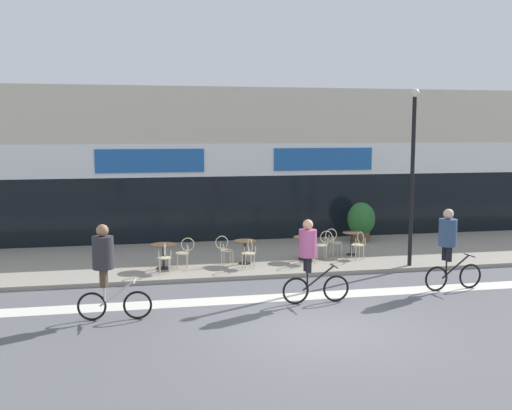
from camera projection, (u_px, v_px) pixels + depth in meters
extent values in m
plane|color=#5B5B60|center=(319.00, 330.00, 12.68)|extent=(120.00, 120.00, 0.00)
cube|color=gray|center=(254.00, 257.00, 19.73)|extent=(40.00, 5.50, 0.12)
cube|color=beige|center=(231.00, 163.00, 24.00)|extent=(40.00, 4.00, 5.78)
cube|color=black|center=(239.00, 208.00, 22.28)|extent=(38.80, 0.10, 2.40)
cube|color=white|center=(239.00, 160.00, 22.07)|extent=(39.20, 0.14, 1.20)
cube|color=#1E56A3|center=(150.00, 161.00, 21.38)|extent=(3.86, 0.08, 0.84)
cube|color=#1E56A3|center=(323.00, 159.00, 22.64)|extent=(3.86, 0.08, 0.84)
cube|color=silver|center=(289.00, 297.00, 15.17)|extent=(36.00, 0.70, 0.01)
cylinder|color=black|center=(164.00, 268.00, 17.82)|extent=(0.43, 0.43, 0.02)
cylinder|color=black|center=(164.00, 257.00, 17.77)|extent=(0.07, 0.07, 0.70)
cylinder|color=#4C3823|center=(163.00, 245.00, 17.73)|extent=(0.78, 0.78, 0.02)
cylinder|color=black|center=(245.00, 263.00, 18.44)|extent=(0.38, 0.38, 0.02)
cylinder|color=black|center=(245.00, 253.00, 18.40)|extent=(0.07, 0.07, 0.70)
cylinder|color=#4C3823|center=(245.00, 241.00, 18.35)|extent=(0.69, 0.69, 0.02)
cylinder|color=black|center=(304.00, 259.00, 19.06)|extent=(0.38, 0.38, 0.02)
cylinder|color=black|center=(304.00, 248.00, 19.01)|extent=(0.07, 0.07, 0.70)
cylinder|color=#4C3823|center=(304.00, 237.00, 18.97)|extent=(0.70, 0.70, 0.02)
cylinder|color=black|center=(351.00, 254.00, 19.75)|extent=(0.34, 0.34, 0.02)
cylinder|color=black|center=(352.00, 244.00, 19.70)|extent=(0.07, 0.07, 0.73)
cylinder|color=#4C3823|center=(352.00, 233.00, 19.66)|extent=(0.62, 0.62, 0.02)
cylinder|color=beige|center=(164.00, 258.00, 17.23)|extent=(0.42, 0.42, 0.03)
cylinder|color=beige|center=(159.00, 265.00, 17.36)|extent=(0.03, 0.03, 0.42)
cylinder|color=beige|center=(169.00, 264.00, 17.43)|extent=(0.03, 0.03, 0.42)
cylinder|color=beige|center=(160.00, 267.00, 17.09)|extent=(0.03, 0.03, 0.42)
cylinder|color=beige|center=(170.00, 266.00, 17.16)|extent=(0.03, 0.03, 0.42)
torus|color=beige|center=(165.00, 250.00, 17.03)|extent=(0.05, 0.41, 0.41)
cylinder|color=beige|center=(159.00, 255.00, 17.01)|extent=(0.03, 0.03, 0.23)
cylinder|color=beige|center=(171.00, 254.00, 17.09)|extent=(0.03, 0.03, 0.23)
cylinder|color=beige|center=(182.00, 253.00, 17.87)|extent=(0.41, 0.41, 0.03)
cylinder|color=beige|center=(178.00, 262.00, 17.74)|extent=(0.03, 0.03, 0.42)
cylinder|color=beige|center=(177.00, 260.00, 18.01)|extent=(0.03, 0.03, 0.42)
cylinder|color=beige|center=(187.00, 261.00, 17.79)|extent=(0.03, 0.03, 0.42)
cylinder|color=beige|center=(187.00, 259.00, 18.06)|extent=(0.03, 0.03, 0.42)
torus|color=beige|center=(188.00, 244.00, 17.87)|extent=(0.41, 0.04, 0.41)
cylinder|color=beige|center=(188.00, 250.00, 17.72)|extent=(0.03, 0.03, 0.23)
cylinder|color=beige|center=(187.00, 248.00, 18.05)|extent=(0.03, 0.03, 0.23)
cylinder|color=beige|center=(248.00, 253.00, 17.85)|extent=(0.45, 0.45, 0.03)
cylinder|color=beige|center=(242.00, 260.00, 17.96)|extent=(0.03, 0.03, 0.42)
cylinder|color=beige|center=(251.00, 259.00, 18.06)|extent=(0.03, 0.03, 0.42)
cylinder|color=beige|center=(245.00, 262.00, 17.70)|extent=(0.03, 0.03, 0.42)
cylinder|color=beige|center=(254.00, 261.00, 17.80)|extent=(0.03, 0.03, 0.42)
torus|color=beige|center=(250.00, 246.00, 17.66)|extent=(0.09, 0.41, 0.41)
cylinder|color=beige|center=(245.00, 251.00, 17.62)|extent=(0.03, 0.03, 0.23)
cylinder|color=beige|center=(255.00, 250.00, 17.74)|extent=(0.03, 0.03, 0.23)
cylinder|color=beige|center=(227.00, 250.00, 18.28)|extent=(0.45, 0.45, 0.03)
cylinder|color=beige|center=(230.00, 256.00, 18.48)|extent=(0.03, 0.03, 0.42)
cylinder|color=beige|center=(233.00, 258.00, 18.22)|extent=(0.03, 0.03, 0.42)
cylinder|color=beige|center=(222.00, 257.00, 18.40)|extent=(0.03, 0.03, 0.42)
cylinder|color=beige|center=(224.00, 259.00, 18.13)|extent=(0.03, 0.03, 0.42)
torus|color=beige|center=(222.00, 242.00, 18.19)|extent=(0.41, 0.08, 0.41)
cylinder|color=beige|center=(220.00, 246.00, 18.37)|extent=(0.03, 0.03, 0.23)
cylinder|color=beige|center=(223.00, 248.00, 18.05)|extent=(0.03, 0.03, 0.23)
cylinder|color=beige|center=(309.00, 249.00, 18.47)|extent=(0.44, 0.44, 0.03)
cylinder|color=beige|center=(304.00, 256.00, 18.62)|extent=(0.03, 0.03, 0.42)
cylinder|color=beige|center=(313.00, 255.00, 18.64)|extent=(0.03, 0.03, 0.42)
cylinder|color=beige|center=(305.00, 257.00, 18.35)|extent=(0.03, 0.03, 0.42)
cylinder|color=beige|center=(314.00, 257.00, 18.37)|extent=(0.03, 0.03, 0.42)
torus|color=beige|center=(310.00, 242.00, 18.27)|extent=(0.08, 0.41, 0.41)
cylinder|color=beige|center=(305.00, 246.00, 18.27)|extent=(0.03, 0.03, 0.23)
cylinder|color=beige|center=(316.00, 246.00, 18.30)|extent=(0.03, 0.03, 0.23)
cylinder|color=beige|center=(321.00, 245.00, 19.11)|extent=(0.43, 0.43, 0.03)
cylinder|color=beige|center=(318.00, 253.00, 18.98)|extent=(0.03, 0.03, 0.42)
cylinder|color=beige|center=(316.00, 251.00, 19.26)|extent=(0.03, 0.03, 0.42)
cylinder|color=beige|center=(326.00, 253.00, 19.02)|extent=(0.03, 0.03, 0.42)
cylinder|color=beige|center=(324.00, 251.00, 19.29)|extent=(0.03, 0.03, 0.42)
torus|color=beige|center=(326.00, 237.00, 19.10)|extent=(0.41, 0.06, 0.41)
cylinder|color=beige|center=(327.00, 242.00, 18.95)|extent=(0.03, 0.03, 0.23)
cylinder|color=beige|center=(325.00, 240.00, 19.28)|extent=(0.03, 0.03, 0.23)
cylinder|color=beige|center=(358.00, 245.00, 19.16)|extent=(0.45, 0.45, 0.03)
cylinder|color=beige|center=(352.00, 251.00, 19.27)|extent=(0.03, 0.03, 0.42)
cylinder|color=beige|center=(359.00, 251.00, 19.36)|extent=(0.03, 0.03, 0.42)
cylinder|color=beige|center=(356.00, 253.00, 19.01)|extent=(0.03, 0.03, 0.42)
cylinder|color=beige|center=(364.00, 252.00, 19.10)|extent=(0.03, 0.03, 0.42)
torus|color=beige|center=(361.00, 238.00, 18.97)|extent=(0.09, 0.41, 0.41)
cylinder|color=beige|center=(356.00, 242.00, 18.93)|extent=(0.03, 0.03, 0.23)
cylinder|color=beige|center=(365.00, 242.00, 19.04)|extent=(0.03, 0.03, 0.23)
cylinder|color=beige|center=(336.00, 242.00, 19.59)|extent=(0.43, 0.43, 0.03)
cylinder|color=beige|center=(338.00, 248.00, 19.79)|extent=(0.03, 0.03, 0.42)
cylinder|color=beige|center=(341.00, 250.00, 19.52)|extent=(0.03, 0.03, 0.42)
cylinder|color=beige|center=(330.00, 249.00, 19.71)|extent=(0.03, 0.03, 0.42)
cylinder|color=beige|center=(333.00, 250.00, 19.44)|extent=(0.03, 0.03, 0.42)
torus|color=beige|center=(331.00, 235.00, 19.51)|extent=(0.41, 0.06, 0.41)
cylinder|color=beige|center=(329.00, 238.00, 19.69)|extent=(0.03, 0.03, 0.23)
cylinder|color=beige|center=(333.00, 240.00, 19.36)|extent=(0.03, 0.03, 0.23)
cylinder|color=brown|center=(361.00, 236.00, 22.15)|extent=(0.64, 0.64, 0.41)
ellipsoid|color=#28662D|center=(361.00, 219.00, 22.07)|extent=(1.02, 1.02, 1.22)
cylinder|color=black|center=(412.00, 182.00, 17.89)|extent=(0.12, 0.12, 5.10)
sphere|color=beige|center=(415.00, 93.00, 17.57)|extent=(0.26, 0.26, 0.26)
torus|color=black|center=(138.00, 305.00, 13.37)|extent=(0.65, 0.11, 0.65)
torus|color=black|center=(92.00, 306.00, 13.27)|extent=(0.65, 0.11, 0.65)
cylinder|color=silver|center=(117.00, 294.00, 13.29)|extent=(0.78, 0.12, 0.59)
cylinder|color=silver|center=(104.00, 296.00, 13.27)|extent=(0.04, 0.04, 0.45)
cylinder|color=silver|center=(135.00, 281.00, 13.30)|extent=(0.07, 0.48, 0.03)
cylinder|color=#4C3D2D|center=(104.00, 276.00, 13.31)|extent=(0.18, 0.18, 0.40)
cylinder|color=#4C3D2D|center=(103.00, 278.00, 13.13)|extent=(0.18, 0.18, 0.40)
cylinder|color=#2D2D33|center=(103.00, 253.00, 13.15)|extent=(0.51, 0.51, 0.72)
sphere|color=#9E7051|center=(102.00, 230.00, 13.09)|extent=(0.27, 0.27, 0.27)
torus|color=black|center=(336.00, 288.00, 14.74)|extent=(0.67, 0.07, 0.66)
torus|color=black|center=(296.00, 291.00, 14.52)|extent=(0.67, 0.07, 0.66)
cylinder|color=black|center=(318.00, 278.00, 14.61)|extent=(0.80, 0.06, 0.60)
cylinder|color=black|center=(307.00, 281.00, 14.55)|extent=(0.04, 0.04, 0.47)
cylinder|color=black|center=(334.00, 266.00, 14.66)|extent=(0.04, 0.48, 0.03)
cylinder|color=black|center=(306.00, 263.00, 14.58)|extent=(0.15, 0.15, 0.37)
cylinder|color=black|center=(309.00, 265.00, 14.42)|extent=(0.15, 0.15, 0.37)
cylinder|color=#A84C7F|center=(308.00, 243.00, 14.44)|extent=(0.44, 0.44, 0.66)
sphere|color=tan|center=(308.00, 225.00, 14.38)|extent=(0.25, 0.25, 0.25)
torus|color=black|center=(470.00, 276.00, 15.99)|extent=(0.67, 0.11, 0.67)
torus|color=black|center=(436.00, 279.00, 15.70)|extent=(0.67, 0.11, 0.67)
cylinder|color=black|center=(456.00, 267.00, 15.82)|extent=(0.80, 0.11, 0.60)
cylinder|color=black|center=(446.00, 269.00, 15.75)|extent=(0.04, 0.04, 0.47)
cylinder|color=black|center=(469.00, 255.00, 15.90)|extent=(0.07, 0.48, 0.03)
cylinder|color=black|center=(445.00, 253.00, 15.78)|extent=(0.17, 0.17, 0.39)
cylinder|color=black|center=(449.00, 254.00, 15.61)|extent=(0.17, 0.17, 0.39)
cylinder|color=#334C70|center=(448.00, 233.00, 15.63)|extent=(0.50, 0.50, 0.71)
sphere|color=beige|center=(448.00, 214.00, 15.57)|extent=(0.27, 0.27, 0.27)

